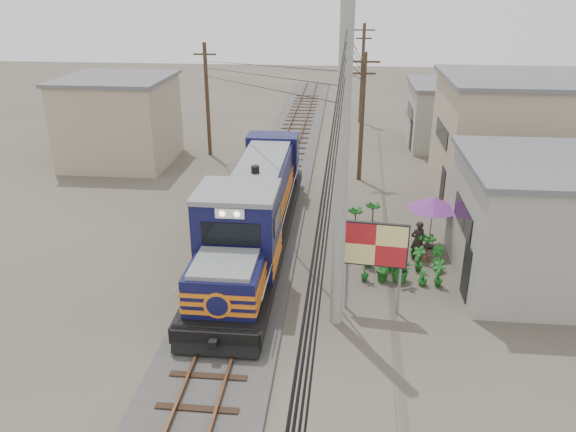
# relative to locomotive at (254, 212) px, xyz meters

# --- Properties ---
(ground) EXTENTS (120.00, 120.00, 0.00)m
(ground) POSITION_rel_locomotive_xyz_m (0.00, -4.61, -1.66)
(ground) COLOR #473F35
(ground) RESTS_ON ground
(ballast) EXTENTS (3.60, 70.00, 0.16)m
(ballast) POSITION_rel_locomotive_xyz_m (0.00, 5.39, -1.58)
(ballast) COLOR #595651
(ballast) RESTS_ON ground
(track) EXTENTS (1.15, 70.00, 0.12)m
(track) POSITION_rel_locomotive_xyz_m (0.00, 5.39, -1.40)
(track) COLOR #51331E
(track) RESTS_ON ground
(locomotive) EXTENTS (2.80, 15.24, 3.78)m
(locomotive) POSITION_rel_locomotive_xyz_m (0.00, 0.00, 0.00)
(locomotive) COLOR black
(locomotive) RESTS_ON ground
(utility_pole_main) EXTENTS (0.40, 0.40, 10.00)m
(utility_pole_main) POSITION_rel_locomotive_xyz_m (3.50, -5.11, 3.34)
(utility_pole_main) COLOR #9E9B93
(utility_pole_main) RESTS_ON ground
(wooden_pole_mid) EXTENTS (1.60, 0.24, 7.00)m
(wooden_pole_mid) POSITION_rel_locomotive_xyz_m (4.50, 9.39, 2.01)
(wooden_pole_mid) COLOR #4C3826
(wooden_pole_mid) RESTS_ON ground
(wooden_pole_far) EXTENTS (1.60, 0.24, 7.50)m
(wooden_pole_far) POSITION_rel_locomotive_xyz_m (4.80, 23.39, 2.27)
(wooden_pole_far) COLOR #4C3826
(wooden_pole_far) RESTS_ON ground
(wooden_pole_left) EXTENTS (1.60, 0.24, 7.00)m
(wooden_pole_left) POSITION_rel_locomotive_xyz_m (-5.00, 13.39, 2.01)
(wooden_pole_left) COLOR #4C3826
(wooden_pole_left) RESTS_ON ground
(power_lines) EXTENTS (9.65, 19.00, 3.30)m
(power_lines) POSITION_rel_locomotive_xyz_m (-0.14, 3.89, 5.90)
(power_lines) COLOR black
(power_lines) RESTS_ON ground
(shophouse_front) EXTENTS (7.35, 6.30, 4.70)m
(shophouse_front) POSITION_rel_locomotive_xyz_m (11.50, -1.61, 0.70)
(shophouse_front) COLOR gray
(shophouse_front) RESTS_ON ground
(shophouse_mid) EXTENTS (8.40, 7.35, 6.20)m
(shophouse_mid) POSITION_rel_locomotive_xyz_m (12.50, 7.39, 1.45)
(shophouse_mid) COLOR tan
(shophouse_mid) RESTS_ON ground
(shophouse_back) EXTENTS (6.30, 6.30, 4.20)m
(shophouse_back) POSITION_rel_locomotive_xyz_m (11.00, 17.39, 0.45)
(shophouse_back) COLOR gray
(shophouse_back) RESTS_ON ground
(shophouse_left) EXTENTS (6.30, 6.30, 5.20)m
(shophouse_left) POSITION_rel_locomotive_xyz_m (-10.00, 11.39, 0.95)
(shophouse_left) COLOR tan
(shophouse_left) RESTS_ON ground
(billboard) EXTENTS (2.12, 0.34, 3.27)m
(billboard) POSITION_rel_locomotive_xyz_m (4.70, -4.35, 0.75)
(billboard) COLOR #99999E
(billboard) RESTS_ON ground
(market_umbrella) EXTENTS (2.27, 2.27, 2.28)m
(market_umbrella) POSITION_rel_locomotive_xyz_m (7.29, 0.86, 0.34)
(market_umbrella) COLOR black
(market_umbrella) RESTS_ON ground
(vendor) EXTENTS (0.70, 0.56, 1.66)m
(vendor) POSITION_rel_locomotive_xyz_m (6.64, -0.28, -0.83)
(vendor) COLOR black
(vendor) RESTS_ON ground
(plant_nursery) EXTENTS (3.46, 3.02, 1.09)m
(plant_nursery) POSITION_rel_locomotive_xyz_m (5.74, -1.46, -1.18)
(plant_nursery) COLOR #1B611D
(plant_nursery) RESTS_ON ground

